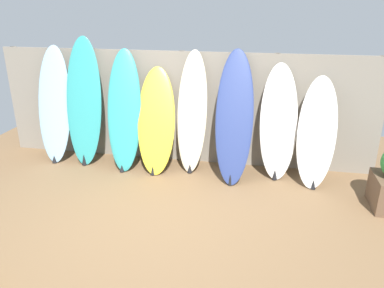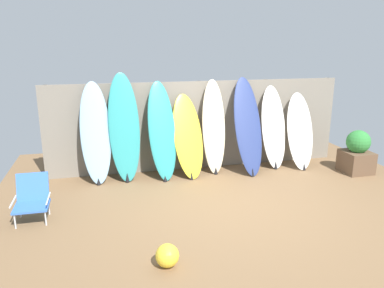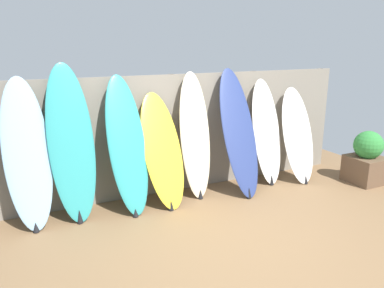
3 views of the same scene
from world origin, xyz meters
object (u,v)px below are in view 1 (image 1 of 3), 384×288
Objects in this scene: surfboard_navy_5 at (234,118)px; surfboard_white_6 at (279,123)px; surfboard_teal_1 at (84,103)px; surfboard_white_7 at (317,133)px; surfboard_skyblue_0 at (54,105)px; surfboard_yellow_3 at (156,121)px; surfboard_cream_4 at (192,113)px; surfboard_teal_2 at (124,111)px.

surfboard_white_6 is (0.64, 0.17, -0.10)m from surfboard_navy_5.
surfboard_teal_1 is 2.41m from surfboard_navy_5.
surfboard_skyblue_0 is at bearing 178.63° from surfboard_white_7.
surfboard_white_7 is (4.11, -0.10, -0.17)m from surfboard_skyblue_0.
surfboard_cream_4 is at bearing 9.13° from surfboard_yellow_3.
surfboard_yellow_3 is 1.21m from surfboard_navy_5.
surfboard_skyblue_0 is 1.74m from surfboard_yellow_3.
surfboard_navy_5 is at bearing -164.94° from surfboard_white_6.
surfboard_teal_1 is 1.22m from surfboard_yellow_3.
surfboard_white_7 is at bearing -0.43° from surfboard_teal_2.
surfboard_yellow_3 is at bearing 1.10° from surfboard_teal_2.
surfboard_navy_5 is at bearing -2.72° from surfboard_skyblue_0.
surfboard_teal_1 reaches higher than surfboard_cream_4.
surfboard_navy_5 reaches higher than surfboard_cream_4.
surfboard_teal_2 is 0.53m from surfboard_yellow_3.
surfboard_teal_2 is 2.89m from surfboard_white_7.
surfboard_teal_1 is 1.07× the size of surfboard_navy_5.
surfboard_cream_4 is at bearing -179.49° from surfboard_white_6.
surfboard_skyblue_0 reaches higher than surfboard_cream_4.
surfboard_cream_4 is (1.05, 0.10, -0.01)m from surfboard_teal_2.
surfboard_white_6 reaches higher than surfboard_yellow_3.
surfboard_teal_2 is at bearing 179.57° from surfboard_white_7.
surfboard_cream_4 is at bearing 166.27° from surfboard_navy_5.
surfboard_teal_1 is 1.28× the size of surfboard_yellow_3.
surfboard_white_7 is (1.83, -0.12, -0.16)m from surfboard_cream_4.
surfboard_cream_4 reaches higher than surfboard_white_6.
surfboard_teal_2 is 1.00× the size of surfboard_cream_4.
surfboard_white_6 is 0.56m from surfboard_white_7.
surfboard_white_6 is (1.30, 0.01, -0.08)m from surfboard_cream_4.
surfboard_teal_2 reaches higher than surfboard_cream_4.
surfboard_navy_5 is 1.11× the size of surfboard_white_6.
surfboard_skyblue_0 reaches higher than surfboard_white_6.
surfboard_yellow_3 is at bearing 176.53° from surfboard_navy_5.
surfboard_cream_4 is (2.27, 0.02, -0.01)m from surfboard_skyblue_0.
surfboard_cream_4 is at bearing 5.29° from surfboard_teal_2.
surfboard_white_7 is at bearing 2.03° from surfboard_navy_5.
surfboard_teal_1 is at bearing 176.72° from surfboard_navy_5.
surfboard_white_6 is at bearing 0.51° from surfboard_cream_4.
surfboard_navy_5 reaches higher than surfboard_white_6.
surfboard_navy_5 is at bearing -3.47° from surfboard_yellow_3.
surfboard_teal_2 is (1.22, -0.08, -0.01)m from surfboard_skyblue_0.
surfboard_skyblue_0 is 1.22× the size of surfboard_white_7.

